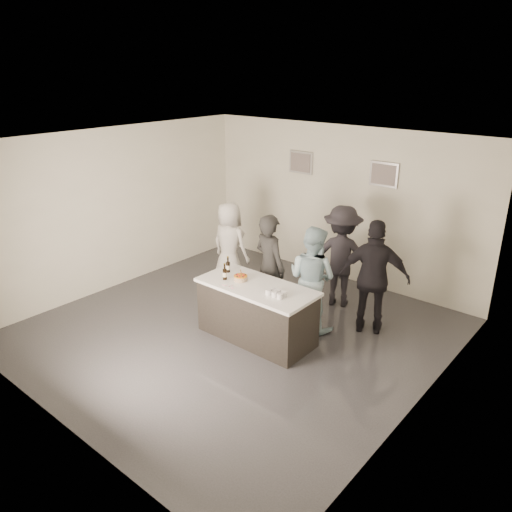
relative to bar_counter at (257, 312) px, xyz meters
name	(u,v)px	position (x,y,z in m)	size (l,w,h in m)	color
floor	(236,331)	(-0.39, -0.05, -0.45)	(6.00, 6.00, 0.00)	#3D3D42
ceiling	(233,143)	(-0.39, -0.05, 2.55)	(6.00, 6.00, 0.00)	white
wall_back	(339,204)	(-0.39, 2.95, 1.05)	(6.00, 0.04, 3.00)	white
wall_front	(48,315)	(-0.39, -3.05, 1.05)	(6.00, 0.04, 3.00)	white
wall_left	(116,209)	(-3.39, -0.05, 1.05)	(0.04, 6.00, 3.00)	white
wall_right	(428,300)	(2.61, -0.05, 1.05)	(0.04, 6.00, 3.00)	white
picture_left	(301,162)	(-1.29, 2.92, 1.75)	(0.54, 0.04, 0.44)	#B2B2B7
picture_right	(384,174)	(0.51, 2.92, 1.75)	(0.54, 0.04, 0.44)	#B2B2B7
bar_counter	(257,312)	(0.00, 0.00, 0.00)	(1.86, 0.86, 0.90)	white
cake	(241,278)	(-0.31, -0.01, 0.49)	(0.21, 0.21, 0.07)	orange
beer_bottle_a	(228,265)	(-0.69, 0.10, 0.58)	(0.07, 0.07, 0.26)	black
beer_bottle_b	(225,272)	(-0.52, -0.15, 0.58)	(0.07, 0.07, 0.26)	black
tumbler_cluster	(276,293)	(0.44, -0.09, 0.49)	(0.30, 0.19, 0.08)	gold
candles	(230,286)	(-0.29, -0.29, 0.45)	(0.24, 0.08, 0.01)	pink
person_main_black	(270,267)	(-0.32, 0.72, 0.45)	(0.66, 0.43, 1.80)	black
person_main_blue	(312,278)	(0.43, 0.85, 0.41)	(0.83, 0.65, 1.72)	#9CBFCD
person_guest_left	(230,245)	(-1.70, 1.23, 0.37)	(0.80, 0.52, 1.65)	silver
person_guest_right	(374,278)	(1.26, 1.34, 0.48)	(1.09, 0.45, 1.86)	black
person_guest_back	(341,256)	(0.35, 1.88, 0.45)	(1.17, 0.67, 1.81)	black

